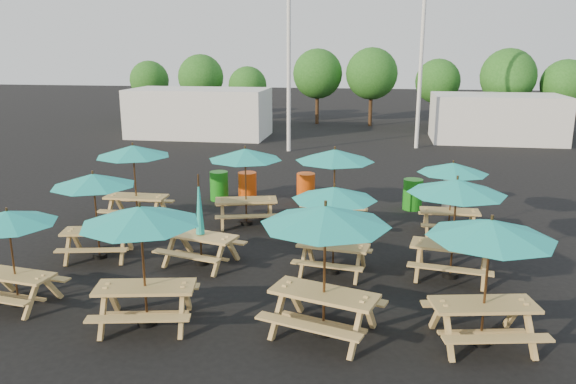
% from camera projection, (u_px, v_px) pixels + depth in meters
% --- Properties ---
extents(ground, '(120.00, 120.00, 0.00)m').
position_uv_depth(ground, '(279.00, 245.00, 15.05)').
color(ground, black).
rests_on(ground, ground).
extents(picnic_unit_0, '(2.15, 2.15, 2.04)m').
position_uv_depth(picnic_unit_0, '(8.00, 223.00, 11.15)').
color(picnic_unit_0, tan).
rests_on(picnic_unit_0, ground).
extents(picnic_unit_1, '(2.42, 2.42, 2.19)m').
position_uv_depth(picnic_unit_1, '(94.00, 184.00, 13.71)').
color(picnic_unit_1, tan).
rests_on(picnic_unit_1, ground).
extents(picnic_unit_2, '(2.22, 2.22, 2.36)m').
position_uv_depth(picnic_unit_2, '(133.00, 155.00, 16.69)').
color(picnic_unit_2, tan).
rests_on(picnic_unit_2, ground).
extents(picnic_unit_3, '(2.61, 2.61, 2.37)m').
position_uv_depth(picnic_unit_3, '(140.00, 222.00, 10.26)').
color(picnic_unit_3, tan).
rests_on(picnic_unit_3, ground).
extents(picnic_unit_4, '(2.10, 1.93, 2.26)m').
position_uv_depth(picnic_unit_4, '(200.00, 228.00, 13.54)').
color(picnic_unit_4, tan).
rests_on(picnic_unit_4, ground).
extents(picnic_unit_5, '(2.66, 2.66, 2.32)m').
position_uv_depth(picnic_unit_5, '(245.00, 158.00, 16.34)').
color(picnic_unit_5, tan).
rests_on(picnic_unit_5, ground).
extents(picnic_unit_6, '(2.91, 2.91, 2.49)m').
position_uv_depth(picnic_unit_6, '(325.00, 222.00, 9.88)').
color(picnic_unit_6, tan).
rests_on(picnic_unit_6, ground).
extents(picnic_unit_7, '(2.23, 2.23, 2.10)m').
position_uv_depth(picnic_unit_7, '(334.00, 198.00, 12.78)').
color(picnic_unit_7, tan).
rests_on(picnic_unit_7, ground).
extents(picnic_unit_8, '(2.33, 2.33, 2.40)m').
position_uv_depth(picnic_unit_8, '(335.00, 160.00, 15.80)').
color(picnic_unit_8, tan).
rests_on(picnic_unit_8, ground).
extents(picnic_unit_9, '(2.58, 2.58, 2.35)m').
position_uv_depth(picnic_unit_9, '(491.00, 236.00, 9.57)').
color(picnic_unit_9, tan).
rests_on(picnic_unit_9, ground).
extents(picnic_unit_10, '(2.52, 2.52, 2.35)m').
position_uv_depth(picnic_unit_10, '(457.00, 192.00, 12.47)').
color(picnic_unit_10, tan).
rests_on(picnic_unit_10, ground).
extents(picnic_unit_11, '(1.95, 1.95, 2.08)m').
position_uv_depth(picnic_unit_11, '(453.00, 172.00, 15.54)').
color(picnic_unit_11, tan).
rests_on(picnic_unit_11, ground).
extents(waste_bin_0, '(0.63, 0.63, 1.00)m').
position_uv_depth(waste_bin_0, '(219.00, 186.00, 19.42)').
color(waste_bin_0, '#198017').
rests_on(waste_bin_0, ground).
extents(waste_bin_1, '(0.63, 0.63, 1.00)m').
position_uv_depth(waste_bin_1, '(247.00, 187.00, 19.29)').
color(waste_bin_1, '#D6470C').
rests_on(waste_bin_1, ground).
extents(waste_bin_2, '(0.63, 0.63, 1.00)m').
position_uv_depth(waste_bin_2, '(306.00, 188.00, 19.15)').
color(waste_bin_2, '#D6470C').
rests_on(waste_bin_2, ground).
extents(waste_bin_3, '(0.63, 0.63, 1.00)m').
position_uv_depth(waste_bin_3, '(413.00, 194.00, 18.30)').
color(waste_bin_3, '#198017').
rests_on(waste_bin_3, ground).
extents(waste_bin_4, '(0.63, 0.63, 1.00)m').
position_uv_depth(waste_bin_4, '(452.00, 193.00, 18.50)').
color(waste_bin_4, gray).
rests_on(waste_bin_4, ground).
extents(mast_0, '(0.20, 0.20, 12.00)m').
position_uv_depth(mast_0, '(289.00, 29.00, 27.24)').
color(mast_0, silver).
rests_on(mast_0, ground).
extents(mast_1, '(0.20, 0.20, 12.00)m').
position_uv_depth(mast_1, '(423.00, 30.00, 28.13)').
color(mast_1, silver).
rests_on(mast_1, ground).
extents(event_tent_0, '(8.00, 4.00, 2.80)m').
position_uv_depth(event_tent_0, '(199.00, 113.00, 33.14)').
color(event_tent_0, silver).
rests_on(event_tent_0, ground).
extents(event_tent_1, '(7.00, 4.00, 2.60)m').
position_uv_depth(event_tent_1, '(496.00, 118.00, 31.48)').
color(event_tent_1, silver).
rests_on(event_tent_1, ground).
extents(tree_0, '(2.80, 2.80, 4.24)m').
position_uv_depth(tree_0, '(149.00, 80.00, 40.66)').
color(tree_0, '#382314').
rests_on(tree_0, ground).
extents(tree_1, '(3.11, 3.11, 4.72)m').
position_uv_depth(tree_1, '(201.00, 77.00, 38.62)').
color(tree_1, '#382314').
rests_on(tree_1, ground).
extents(tree_2, '(2.59, 2.59, 3.93)m').
position_uv_depth(tree_2, '(248.00, 86.00, 37.99)').
color(tree_2, '#382314').
rests_on(tree_2, ground).
extents(tree_3, '(3.36, 3.36, 5.09)m').
position_uv_depth(tree_3, '(318.00, 74.00, 38.09)').
color(tree_3, '#382314').
rests_on(tree_3, ground).
extents(tree_4, '(3.41, 3.41, 5.17)m').
position_uv_depth(tree_4, '(372.00, 74.00, 37.07)').
color(tree_4, '#382314').
rests_on(tree_4, ground).
extents(tree_5, '(2.94, 2.94, 4.45)m').
position_uv_depth(tree_5, '(438.00, 81.00, 36.91)').
color(tree_5, '#382314').
rests_on(tree_5, ground).
extents(tree_6, '(3.38, 3.38, 5.13)m').
position_uv_depth(tree_6, '(508.00, 76.00, 34.47)').
color(tree_6, '#382314').
rests_on(tree_6, ground).
extents(tree_7, '(2.95, 2.95, 4.48)m').
position_uv_depth(tree_7, '(566.00, 84.00, 34.08)').
color(tree_7, '#382314').
rests_on(tree_7, ground).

